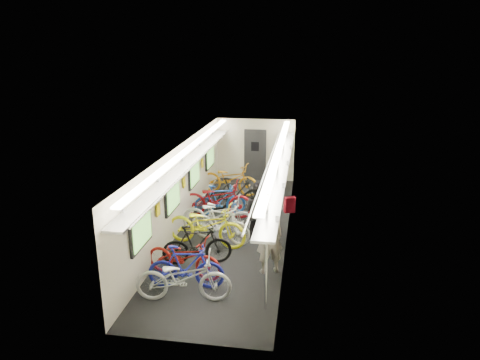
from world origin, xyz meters
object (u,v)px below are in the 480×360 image
(passenger_near, at_px, (270,237))
(passenger_mid, at_px, (257,211))
(bicycle_1, at_px, (186,267))
(bicycle_0, at_px, (183,278))
(backpack, at_px, (290,205))

(passenger_near, bearing_deg, passenger_mid, -98.79)
(passenger_mid, bearing_deg, bicycle_1, 87.94)
(bicycle_0, xyz_separation_m, bicycle_1, (-0.07, 0.46, -0.02))
(bicycle_0, relative_size, backpack, 5.11)
(bicycle_1, height_order, passenger_mid, passenger_mid)
(backpack, bearing_deg, bicycle_1, -154.95)
(passenger_near, relative_size, passenger_mid, 1.06)
(bicycle_1, bearing_deg, bicycle_0, -176.29)
(bicycle_0, bearing_deg, passenger_near, -55.68)
(passenger_near, xyz_separation_m, passenger_mid, (-0.47, 1.68, -0.05))
(bicycle_0, distance_m, bicycle_1, 0.47)
(passenger_mid, distance_m, backpack, 1.16)
(bicycle_0, distance_m, backpack, 3.26)
(bicycle_1, distance_m, passenger_mid, 2.92)
(bicycle_1, bearing_deg, passenger_near, -65.61)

